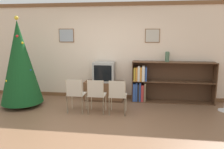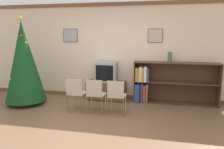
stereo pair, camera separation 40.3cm
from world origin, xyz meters
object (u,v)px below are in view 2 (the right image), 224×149
at_px(christmas_tree, 24,62).
at_px(folding_chair_center, 95,94).
at_px(tv_console, 106,91).
at_px(television, 106,72).
at_px(vase, 170,57).
at_px(folding_chair_left, 75,92).
at_px(bookshelf, 161,83).
at_px(folding_chair_right, 116,95).

xyz_separation_m(christmas_tree, folding_chair_center, (2.02, -0.30, -0.66)).
bearing_deg(tv_console, television, -90.00).
bearing_deg(vase, folding_chair_left, -152.47).
bearing_deg(bookshelf, christmas_tree, -166.49).
bearing_deg(vase, tv_console, -177.92).
distance_m(christmas_tree, folding_chair_right, 2.62).
relative_size(television, folding_chair_center, 0.71).
xyz_separation_m(christmas_tree, folding_chair_left, (1.52, -0.30, -0.66)).
bearing_deg(folding_chair_right, vase, 43.61).
height_order(folding_chair_center, folding_chair_right, same).
bearing_deg(folding_chair_center, christmas_tree, 171.51).
relative_size(television, folding_chair_right, 0.71).
xyz_separation_m(christmas_tree, television, (2.02, 0.78, -0.33)).
distance_m(tv_console, folding_chair_center, 1.10).
distance_m(folding_chair_center, bookshelf, 1.89).
distance_m(folding_chair_left, folding_chair_center, 0.50).
bearing_deg(folding_chair_left, tv_console, 65.35).
height_order(christmas_tree, tv_console, christmas_tree).
xyz_separation_m(tv_console, folding_chair_center, (0.00, -1.08, 0.21)).
xyz_separation_m(tv_console, bookshelf, (1.50, 0.06, 0.27)).
distance_m(tv_console, folding_chair_left, 1.21).
xyz_separation_m(folding_chair_left, folding_chair_center, (0.50, 0.00, 0.00)).
relative_size(tv_console, bookshelf, 0.50).
distance_m(folding_chair_left, vase, 2.60).
height_order(television, folding_chair_right, television).
distance_m(folding_chair_center, vase, 2.19).
xyz_separation_m(tv_console, vase, (1.70, 0.06, 0.98)).
height_order(television, bookshelf, bookshelf).
bearing_deg(christmas_tree, folding_chair_right, -6.83).
bearing_deg(television, folding_chair_center, -90.00).
bearing_deg(television, tv_console, 90.00).
relative_size(tv_console, vase, 4.06).
bearing_deg(folding_chair_right, folding_chair_center, 180.00).
relative_size(folding_chair_left, folding_chair_center, 1.00).
bearing_deg(vase, folding_chair_center, -146.02).
distance_m(tv_console, bookshelf, 1.52).
bearing_deg(bookshelf, vase, -0.12).
height_order(television, vase, vase).
distance_m(christmas_tree, bookshelf, 3.67).
height_order(tv_console, folding_chair_center, folding_chair_center).
relative_size(bookshelf, vase, 8.12).
xyz_separation_m(bookshelf, vase, (0.20, -0.00, 0.71)).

